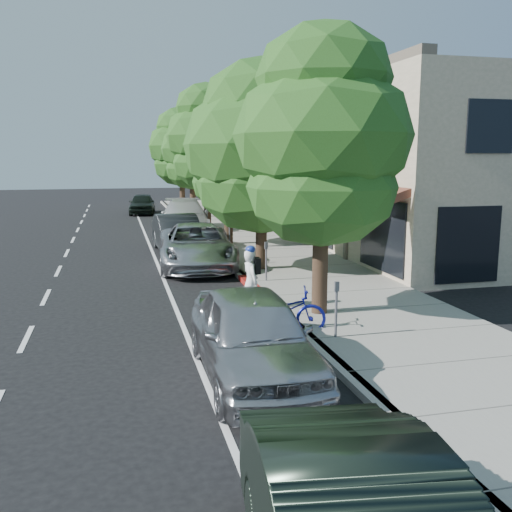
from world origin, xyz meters
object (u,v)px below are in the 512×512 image
object	(u,v)px
pedestrian	(260,229)
street_tree_4	(192,150)
cyclist	(251,282)
dark_suv_far	(142,204)
street_tree_5	(181,147)
street_tree_2	(228,159)
bicycle	(282,311)
silver_suv	(197,246)
dark_sedan	(178,234)
near_car_a	(253,335)
street_tree_1	(261,148)
street_tree_0	(323,139)
street_tree_3	(206,138)
white_pickup	(185,217)

from	to	relation	value
pedestrian	street_tree_4	bearing A→B (deg)	-128.37
cyclist	dark_suv_far	size ratio (longest dim) A/B	0.40
street_tree_5	cyclist	size ratio (longest dim) A/B	4.57
street_tree_2	bicycle	world-z (taller)	street_tree_2
silver_suv	dark_sedan	bearing A→B (deg)	99.92
bicycle	near_car_a	bearing A→B (deg)	165.15
street_tree_1	cyclist	xyz separation A→B (m)	(-1.60, -5.08, -3.55)
cyclist	dark_sedan	distance (m)	10.12
bicycle	dark_sedan	size ratio (longest dim) A/B	0.42
silver_suv	dark_suv_far	world-z (taller)	silver_suv
street_tree_0	cyclist	world-z (taller)	street_tree_0
silver_suv	pedestrian	bearing A→B (deg)	50.28
street_tree_3	near_car_a	distance (m)	22.07
street_tree_0	dark_sedan	size ratio (longest dim) A/B	1.48
street_tree_3	dark_sedan	size ratio (longest dim) A/B	1.63
street_tree_1	cyclist	world-z (taller)	street_tree_1
street_tree_5	street_tree_2	bearing A→B (deg)	-90.00
street_tree_1	pedestrian	xyz separation A→B (m)	(1.19, 4.88, -3.46)
dark_sedan	white_pickup	xyz separation A→B (m)	(1.03, 6.00, 0.07)
street_tree_1	dark_sedan	size ratio (longest dim) A/B	1.51
silver_suv	street_tree_4	bearing A→B (deg)	87.34
street_tree_4	cyclist	xyz separation A→B (m)	(-1.60, -23.08, -3.61)
street_tree_1	cyclist	distance (m)	6.40
dark_sedan	street_tree_2	bearing A→B (deg)	20.05
street_tree_0	cyclist	distance (m)	4.11
street_tree_1	street_tree_3	bearing A→B (deg)	90.00
dark_sedan	street_tree_3	bearing A→B (deg)	68.54
bicycle	pedestrian	world-z (taller)	pedestrian
street_tree_3	dark_sedan	bearing A→B (deg)	-109.16
street_tree_4	white_pickup	size ratio (longest dim) A/B	1.17
street_tree_3	bicycle	distance (m)	19.57
street_tree_0	street_tree_5	size ratio (longest dim) A/B	0.94
street_tree_0	near_car_a	world-z (taller)	street_tree_0
white_pickup	street_tree_4	bearing A→B (deg)	84.39
near_car_a	street_tree_2	bearing A→B (deg)	80.98
near_car_a	pedestrian	world-z (taller)	pedestrian
silver_suv	dark_suv_far	size ratio (longest dim) A/B	1.36
street_tree_4	white_pickup	bearing A→B (deg)	-101.31
bicycle	street_tree_0	bearing A→B (deg)	-39.58
street_tree_5	dark_suv_far	world-z (taller)	street_tree_5
street_tree_2	cyclist	world-z (taller)	street_tree_2
street_tree_1	bicycle	size ratio (longest dim) A/B	3.61
street_tree_2	street_tree_3	size ratio (longest dim) A/B	0.80
bicycle	white_pickup	distance (m)	18.00
bicycle	silver_suv	size ratio (longest dim) A/B	0.35
bicycle	dark_suv_far	bearing A→B (deg)	16.36
near_car_a	white_pickup	bearing A→B (deg)	87.16
street_tree_0	pedestrian	size ratio (longest dim) A/B	4.66
dark_sedan	pedestrian	world-z (taller)	pedestrian
street_tree_5	street_tree_3	bearing A→B (deg)	-90.00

